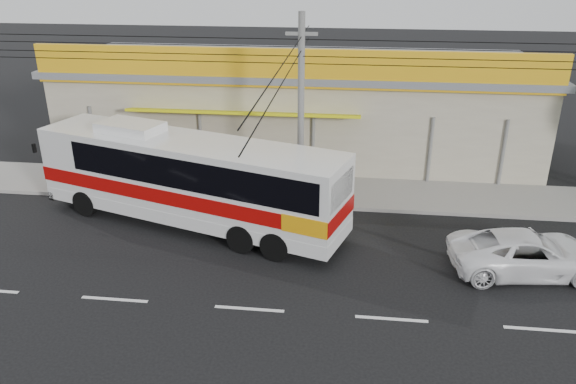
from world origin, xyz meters
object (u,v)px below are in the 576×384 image
coach_bus (193,176)px  motorbike_red (178,166)px  white_car (527,253)px  utility_pole (301,50)px

coach_bus → motorbike_red: coach_bus is taller
motorbike_red → coach_bus: bearing=-167.2°
coach_bus → white_car: 11.47m
white_car → coach_bus: bearing=73.3°
motorbike_red → utility_pole: bearing=-126.5°
white_car → utility_pole: bearing=57.5°
motorbike_red → white_car: 14.58m
coach_bus → motorbike_red: 4.83m
coach_bus → motorbike_red: bearing=133.0°
utility_pole → coach_bus: bearing=-155.9°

